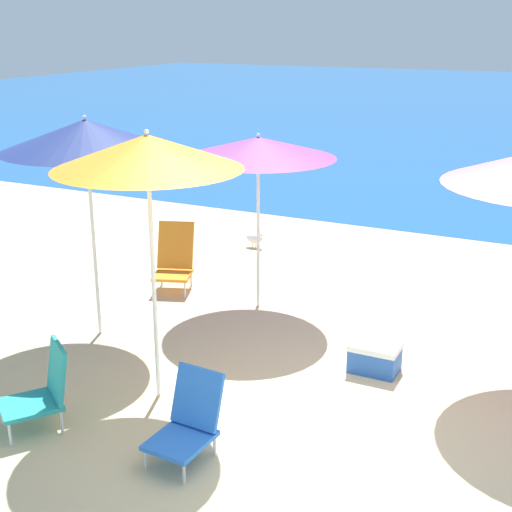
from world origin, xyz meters
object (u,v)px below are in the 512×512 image
beach_umbrella_navy (86,135)px  beach_chair_blue (189,420)px  seagull (255,238)px  beach_umbrella_orange (147,152)px  beach_chair_orange (174,258)px  beach_umbrella_purple (258,148)px  cooler_box (375,357)px  beach_chair_teal (43,389)px

beach_umbrella_navy → beach_chair_blue: bearing=-36.8°
beach_umbrella_navy → seagull: 3.96m
beach_umbrella_orange → beach_chair_orange: size_ratio=2.91×
beach_umbrella_orange → beach_umbrella_navy: size_ratio=1.02×
beach_umbrella_purple → beach_umbrella_navy: beach_umbrella_navy is taller
beach_umbrella_purple → beach_chair_blue: 3.43m
cooler_box → seagull: bearing=132.4°
cooler_box → seagull: cooler_box is taller
seagull → beach_chair_blue: bearing=-69.2°
seagull → beach_chair_teal: bearing=-83.2°
beach_chair_blue → beach_umbrella_purple: bearing=109.6°
beach_umbrella_orange → cooler_box: size_ratio=5.13×
beach_chair_orange → seagull: (0.15, 1.93, -0.24)m
beach_umbrella_navy → beach_chair_teal: size_ratio=3.28×
beach_umbrella_purple → beach_chair_teal: (-0.42, -3.10, -1.51)m
beach_umbrella_purple → beach_umbrella_orange: bearing=-86.8°
beach_umbrella_purple → seagull: beach_umbrella_purple is taller
beach_umbrella_navy → beach_chair_orange: bearing=90.4°
beach_chair_teal → beach_umbrella_orange: bearing=91.8°
beach_umbrella_orange → beach_chair_orange: 3.23m
beach_umbrella_navy → cooler_box: (2.88, 0.45, -1.95)m
beach_umbrella_orange → beach_chair_blue: beach_umbrella_orange is taller
beach_chair_blue → cooler_box: beach_chair_blue is taller
beach_umbrella_orange → beach_umbrella_purple: size_ratio=1.17×
beach_chair_orange → cooler_box: (2.89, -1.06, -0.24)m
beach_chair_blue → seagull: 5.29m
beach_umbrella_orange → seagull: bearing=105.1°
beach_chair_orange → beach_chair_teal: beach_chair_orange is taller
beach_chair_blue → seagull: (-1.88, 4.95, -0.16)m
beach_chair_orange → beach_umbrella_orange: bearing=-80.6°
beach_umbrella_purple → beach_umbrella_navy: (-1.17, -1.43, 0.25)m
beach_umbrella_orange → cooler_box: 2.87m
beach_chair_blue → cooler_box: 2.14m
beach_chair_blue → beach_chair_orange: beach_chair_orange is taller
beach_umbrella_orange → beach_umbrella_navy: bearing=147.0°
beach_umbrella_navy → beach_chair_blue: beach_umbrella_navy is taller
beach_umbrella_orange → beach_chair_teal: size_ratio=3.36×
beach_chair_orange → beach_chair_teal: bearing=-96.3°
beach_umbrella_orange → beach_chair_blue: (0.72, -0.66, -1.86)m
beach_chair_blue → beach_chair_teal: bearing=-169.4°
beach_umbrella_purple → cooler_box: (1.70, -0.98, -1.71)m
beach_umbrella_purple → beach_chair_blue: beach_umbrella_purple is taller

